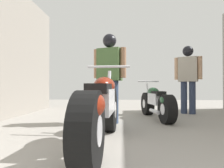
{
  "coord_description": "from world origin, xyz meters",
  "views": [
    {
      "loc": [
        -0.39,
        -0.12,
        0.72
      ],
      "look_at": [
        -0.57,
        3.42,
        0.76
      ],
      "focal_mm": 32.66,
      "sensor_mm": 36.0,
      "label": 1
    }
  ],
  "objects": [
    {
      "name": "ground_plane",
      "position": [
        0.0,
        3.19,
        0.0
      ],
      "size": [
        15.3,
        15.3,
        0.0
      ],
      "primitive_type": "plane",
      "color": "gray"
    },
    {
      "name": "mechanic_in_blue",
      "position": [
        -0.65,
        3.91,
        1.06
      ],
      "size": [
        0.69,
        0.39,
        1.76
      ],
      "color": "#384766",
      "rests_on": "ground_plane"
    },
    {
      "name": "motorcycle_maroon_cruiser",
      "position": [
        -0.65,
        2.32,
        0.45
      ],
      "size": [
        0.67,
        2.25,
        1.05
      ],
      "color": "black",
      "rests_on": "ground_plane"
    },
    {
      "name": "mechanic_with_helmet",
      "position": [
        1.34,
        5.34,
        1.07
      ],
      "size": [
        0.67,
        0.44,
        1.79
      ],
      "color": "#2D3851",
      "rests_on": "ground_plane"
    },
    {
      "name": "motorcycle_black_naked",
      "position": [
        0.36,
        4.43,
        0.36
      ],
      "size": [
        0.62,
        1.84,
        0.86
      ],
      "color": "black",
      "rests_on": "ground_plane"
    }
  ]
}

